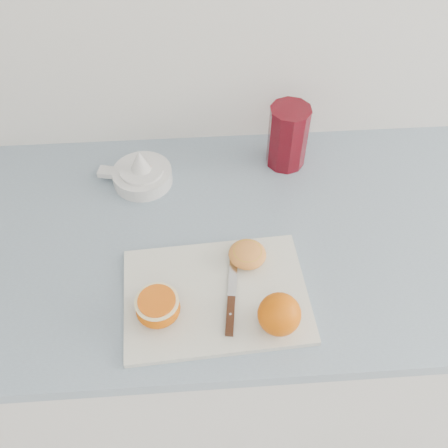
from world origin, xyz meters
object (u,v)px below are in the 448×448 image
cutting_board (216,295)px  red_tumbler (288,138)px  half_orange (158,308)px  citrus_juicer (141,173)px  counter (241,333)px

cutting_board → red_tumbler: 0.41m
half_orange → citrus_juicer: bearing=97.0°
citrus_juicer → half_orange: bearing=-83.0°
counter → red_tumbler: size_ratio=16.15×
citrus_juicer → cutting_board: bearing=-65.1°
half_orange → cutting_board: bearing=19.7°
counter → cutting_board: 0.48m
citrus_juicer → red_tumbler: red_tumbler is taller
cutting_board → counter: bearing=65.0°
counter → half_orange: (-0.18, -0.19, 0.48)m
half_orange → red_tumbler: red_tumbler is taller
citrus_juicer → red_tumbler: size_ratio=1.12×
counter → citrus_juicer: size_ratio=14.42×
cutting_board → citrus_juicer: (-0.15, 0.31, 0.02)m
counter → half_orange: bearing=-132.1°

